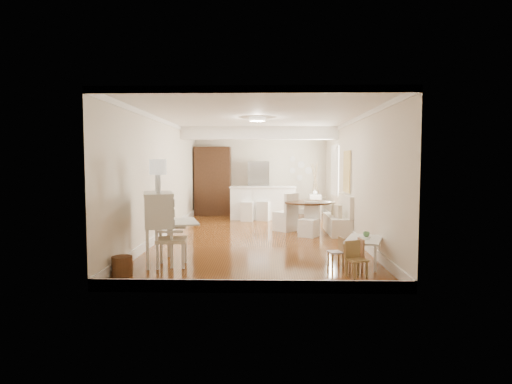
{
  "coord_description": "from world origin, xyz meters",
  "views": [
    {
      "loc": [
        0.21,
        -10.22,
        1.79
      ],
      "look_at": [
        -0.05,
        0.3,
        1.05
      ],
      "focal_mm": 30.0,
      "sensor_mm": 36.0,
      "label": 1
    }
  ],
  "objects_px": {
    "gustavian_armchair": "(172,239)",
    "secretary_bureau": "(158,228)",
    "breakfast_counter": "(263,203)",
    "pantry_cabinet": "(213,181)",
    "slip_chair_near": "(309,219)",
    "bar_stool_left": "(247,206)",
    "kids_chair_b": "(336,252)",
    "kids_table": "(364,252)",
    "slip_chair_far": "(285,212)",
    "wicker_basket": "(122,266)",
    "bar_stool_right": "(264,205)",
    "kids_chair_c": "(357,259)",
    "kids_chair_a": "(354,255)",
    "sideboard": "(315,206)",
    "dining_table": "(308,217)",
    "fridge": "(269,189)"
  },
  "relations": [
    {
      "from": "slip_chair_far",
      "to": "pantry_cabinet",
      "type": "relative_size",
      "value": 0.43
    },
    {
      "from": "gustavian_armchair",
      "to": "fridge",
      "type": "distance_m",
      "value": 7.36
    },
    {
      "from": "dining_table",
      "to": "gustavian_armchair",
      "type": "bearing_deg",
      "value": -127.35
    },
    {
      "from": "gustavian_armchair",
      "to": "slip_chair_near",
      "type": "bearing_deg",
      "value": -46.95
    },
    {
      "from": "kids_chair_b",
      "to": "slip_chair_near",
      "type": "relative_size",
      "value": 0.6
    },
    {
      "from": "wicker_basket",
      "to": "slip_chair_far",
      "type": "bearing_deg",
      "value": 58.67
    },
    {
      "from": "bar_stool_right",
      "to": "slip_chair_near",
      "type": "bearing_deg",
      "value": -50.47
    },
    {
      "from": "slip_chair_far",
      "to": "bar_stool_left",
      "type": "xyz_separation_m",
      "value": [
        -1.08,
        1.85,
        -0.03
      ]
    },
    {
      "from": "kids_chair_b",
      "to": "bar_stool_right",
      "type": "xyz_separation_m",
      "value": [
        -1.26,
        5.77,
        0.22
      ]
    },
    {
      "from": "kids_chair_b",
      "to": "slip_chair_near",
      "type": "height_order",
      "value": "slip_chair_near"
    },
    {
      "from": "wicker_basket",
      "to": "slip_chair_near",
      "type": "xyz_separation_m",
      "value": [
        3.28,
        3.67,
        0.26
      ]
    },
    {
      "from": "slip_chair_far",
      "to": "breakfast_counter",
      "type": "xyz_separation_m",
      "value": [
        -0.6,
        2.27,
        0.02
      ]
    },
    {
      "from": "slip_chair_near",
      "to": "bar_stool_left",
      "type": "xyz_separation_m",
      "value": [
        -1.61,
        2.7,
        0.05
      ]
    },
    {
      "from": "kids_chair_b",
      "to": "bar_stool_right",
      "type": "distance_m",
      "value": 5.91
    },
    {
      "from": "kids_chair_a",
      "to": "slip_chair_near",
      "type": "xyz_separation_m",
      "value": [
        -0.41,
        3.29,
        0.14
      ]
    },
    {
      "from": "gustavian_armchair",
      "to": "secretary_bureau",
      "type": "bearing_deg",
      "value": 47.44
    },
    {
      "from": "kids_chair_c",
      "to": "pantry_cabinet",
      "type": "relative_size",
      "value": 0.25
    },
    {
      "from": "kids_chair_a",
      "to": "fridge",
      "type": "distance_m",
      "value": 7.6
    },
    {
      "from": "bar_stool_right",
      "to": "pantry_cabinet",
      "type": "distance_m",
      "value": 2.31
    },
    {
      "from": "kids_chair_c",
      "to": "pantry_cabinet",
      "type": "bearing_deg",
      "value": 88.63
    },
    {
      "from": "dining_table",
      "to": "sideboard",
      "type": "distance_m",
      "value": 2.93
    },
    {
      "from": "kids_table",
      "to": "slip_chair_far",
      "type": "bearing_deg",
      "value": 107.98
    },
    {
      "from": "slip_chair_far",
      "to": "fridge",
      "type": "bearing_deg",
      "value": -127.46
    },
    {
      "from": "wicker_basket",
      "to": "kids_chair_b",
      "type": "xyz_separation_m",
      "value": [
        3.45,
        0.74,
        0.09
      ]
    },
    {
      "from": "slip_chair_near",
      "to": "breakfast_counter",
      "type": "bearing_deg",
      "value": 140.07
    },
    {
      "from": "breakfast_counter",
      "to": "slip_chair_far",
      "type": "bearing_deg",
      "value": -75.13
    },
    {
      "from": "slip_chair_far",
      "to": "kids_chair_b",
      "type": "bearing_deg",
      "value": 56.09
    },
    {
      "from": "breakfast_counter",
      "to": "secretary_bureau",
      "type": "bearing_deg",
      "value": -107.02
    },
    {
      "from": "secretary_bureau",
      "to": "fridge",
      "type": "xyz_separation_m",
      "value": [
        2.0,
        6.93,
        0.27
      ]
    },
    {
      "from": "wicker_basket",
      "to": "pantry_cabinet",
      "type": "xyz_separation_m",
      "value": [
        0.45,
        7.87,
        0.99
      ]
    },
    {
      "from": "kids_table",
      "to": "dining_table",
      "type": "relative_size",
      "value": 0.8
    },
    {
      "from": "slip_chair_far",
      "to": "bar_stool_left",
      "type": "distance_m",
      "value": 2.14
    },
    {
      "from": "slip_chair_near",
      "to": "breakfast_counter",
      "type": "relative_size",
      "value": 0.41
    },
    {
      "from": "gustavian_armchair",
      "to": "slip_chair_near",
      "type": "height_order",
      "value": "gustavian_armchair"
    },
    {
      "from": "kids_table",
      "to": "kids_chair_b",
      "type": "xyz_separation_m",
      "value": [
        -0.5,
        -0.09,
        0.02
      ]
    },
    {
      "from": "gustavian_armchair",
      "to": "bar_stool_right",
      "type": "distance_m",
      "value": 6.02
    },
    {
      "from": "kids_table",
      "to": "sideboard",
      "type": "distance_m",
      "value": 6.26
    },
    {
      "from": "kids_table",
      "to": "slip_chair_near",
      "type": "bearing_deg",
      "value": 103.23
    },
    {
      "from": "kids_chair_a",
      "to": "bar_stool_left",
      "type": "xyz_separation_m",
      "value": [
        -2.01,
        5.99,
        0.19
      ]
    },
    {
      "from": "gustavian_armchair",
      "to": "kids_table",
      "type": "bearing_deg",
      "value": -92.91
    },
    {
      "from": "wicker_basket",
      "to": "slip_chair_far",
      "type": "relative_size",
      "value": 0.32
    },
    {
      "from": "slip_chair_near",
      "to": "kids_chair_b",
      "type": "bearing_deg",
      "value": -56.58
    },
    {
      "from": "kids_chair_a",
      "to": "kids_chair_b",
      "type": "distance_m",
      "value": 0.43
    },
    {
      "from": "kids_table",
      "to": "pantry_cabinet",
      "type": "distance_m",
      "value": 7.92
    },
    {
      "from": "secretary_bureau",
      "to": "kids_chair_b",
      "type": "relative_size",
      "value": 2.5
    },
    {
      "from": "dining_table",
      "to": "fridge",
      "type": "xyz_separation_m",
      "value": [
        -0.95,
        3.64,
        0.5
      ]
    },
    {
      "from": "secretary_bureau",
      "to": "kids_chair_b",
      "type": "bearing_deg",
      "value": -19.25
    },
    {
      "from": "breakfast_counter",
      "to": "pantry_cabinet",
      "type": "bearing_deg",
      "value": 147.57
    },
    {
      "from": "kids_chair_c",
      "to": "breakfast_counter",
      "type": "bearing_deg",
      "value": 78.96
    },
    {
      "from": "wicker_basket",
      "to": "kids_chair_b",
      "type": "distance_m",
      "value": 3.53
    }
  ]
}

